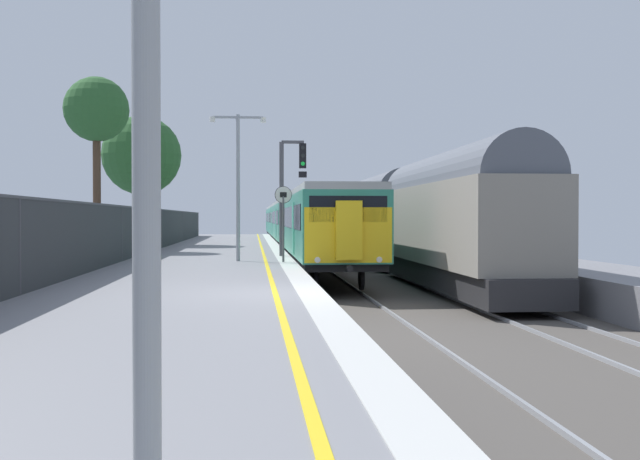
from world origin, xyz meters
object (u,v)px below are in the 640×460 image
platform_lamp_mid (238,174)px  freight_train_adjacent_track (379,216)px  commuter_train_at_platform (293,222)px  signal_gantry (289,184)px  speed_limit_sign (283,214)px  background_tree_left (95,112)px  background_tree_centre (143,158)px

platform_lamp_mid → freight_train_adjacent_track: bearing=61.3°
commuter_train_at_platform → signal_gantry: bearing=-93.5°
freight_train_adjacent_track → platform_lamp_mid: (-7.43, -13.58, 1.50)m
platform_lamp_mid → commuter_train_at_platform: bearing=82.7°
speed_limit_sign → background_tree_left: 14.42m
commuter_train_at_platform → background_tree_left: bearing=-121.2°
freight_train_adjacent_track → speed_limit_sign: (-5.85, -14.55, 0.07)m
commuter_train_at_platform → platform_lamp_mid: size_ratio=11.95×
commuter_train_at_platform → background_tree_centre: size_ratio=8.45×
commuter_train_at_platform → speed_limit_sign: bearing=-93.8°
speed_limit_sign → platform_lamp_mid: platform_lamp_mid is taller
background_tree_left → speed_limit_sign: bearing=-51.1°
speed_limit_sign → background_tree_centre: bearing=112.4°
signal_gantry → freight_train_adjacent_track: bearing=62.3°
speed_limit_sign → background_tree_left: bearing=128.9°
freight_train_adjacent_track → platform_lamp_mid: bearing=-118.7°
signal_gantry → background_tree_centre: background_tree_centre is taller
platform_lamp_mid → background_tree_left: bearing=125.9°
signal_gantry → platform_lamp_mid: 3.74m
commuter_train_at_platform → platform_lamp_mid: 27.00m
commuter_train_at_platform → background_tree_left: (-10.37, -17.14, 5.29)m
commuter_train_at_platform → background_tree_left: background_tree_left is taller
freight_train_adjacent_track → background_tree_left: size_ratio=5.48×
freight_train_adjacent_track → signal_gantry: 11.83m
freight_train_adjacent_track → signal_gantry: (-5.46, -10.41, 1.30)m
freight_train_adjacent_track → background_tree_centre: background_tree_centre is taller
commuter_train_at_platform → background_tree_centre: (-9.17, -9.95, 3.72)m
commuter_train_at_platform → background_tree_centre: background_tree_centre is taller
speed_limit_sign → platform_lamp_mid: 2.34m
signal_gantry → platform_lamp_mid: bearing=-121.8°
commuter_train_at_platform → freight_train_adjacent_track: freight_train_adjacent_track is taller
signal_gantry → background_tree_centre: (-7.70, 13.60, 2.07)m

